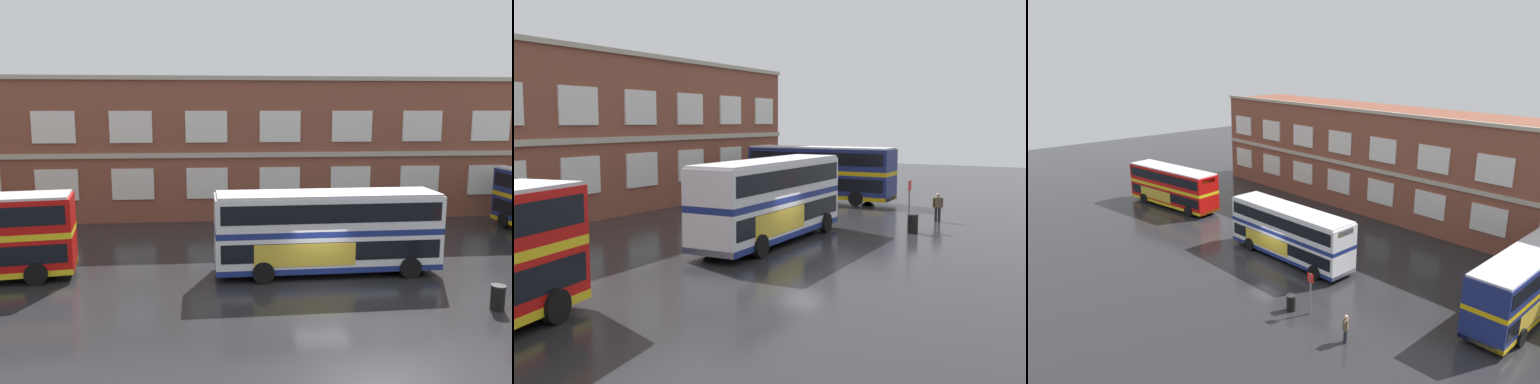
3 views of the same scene
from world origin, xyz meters
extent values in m
plane|color=#232326|center=(0.00, 2.00, 0.00)|extent=(120.00, 120.00, 0.00)
cube|color=brown|center=(-0.11, 18.00, 5.01)|extent=(46.94, 8.00, 10.02)
cube|color=#B2A893|center=(-0.11, 13.92, 4.81)|extent=(46.94, 0.16, 0.36)
cube|color=#B2A893|center=(-0.11, 13.95, 10.17)|extent=(46.94, 0.28, 0.30)
cube|color=silver|center=(-20.97, 13.94, 2.81)|extent=(2.92, 0.12, 2.21)
cube|color=silver|center=(-15.76, 13.94, 2.81)|extent=(2.92, 0.12, 2.21)
cube|color=silver|center=(-10.54, 13.94, 2.81)|extent=(2.92, 0.12, 2.21)
cube|color=silver|center=(-5.33, 13.94, 2.81)|extent=(2.92, 0.12, 2.21)
cube|color=silver|center=(-0.11, 13.94, 2.81)|extent=(2.92, 0.12, 2.21)
cube|color=silver|center=(5.10, 13.94, 2.81)|extent=(2.92, 0.12, 2.21)
cube|color=silver|center=(10.32, 13.94, 2.81)|extent=(2.92, 0.12, 2.21)
cube|color=silver|center=(-20.97, 13.94, 6.82)|extent=(2.92, 0.12, 2.21)
cube|color=silver|center=(-15.76, 13.94, 6.82)|extent=(2.92, 0.12, 2.21)
cube|color=silver|center=(-10.54, 13.94, 6.82)|extent=(2.92, 0.12, 2.21)
cube|color=silver|center=(-5.33, 13.94, 6.82)|extent=(2.92, 0.12, 2.21)
cube|color=silver|center=(-0.11, 13.94, 6.82)|extent=(2.92, 0.12, 2.21)
cube|color=silver|center=(5.10, 13.94, 6.82)|extent=(2.92, 0.12, 2.21)
cube|color=silver|center=(10.32, 13.94, 6.82)|extent=(2.92, 0.12, 2.21)
cube|color=red|center=(-17.20, 1.76, 1.23)|extent=(11.26, 4.26, 1.75)
cube|color=black|center=(-17.20, 1.76, 1.44)|extent=(10.84, 4.23, 0.90)
cube|color=yellow|center=(-17.20, 1.76, 2.25)|extent=(11.26, 4.26, 0.30)
cube|color=red|center=(-17.20, 1.76, 3.17)|extent=(11.26, 4.26, 1.55)
cube|color=black|center=(-17.20, 1.76, 3.25)|extent=(10.84, 4.23, 0.90)
cube|color=yellow|center=(-17.20, 1.76, 0.49)|extent=(11.27, 4.28, 0.28)
cube|color=silver|center=(-17.20, 1.76, 4.01)|extent=(11.03, 4.12, 0.12)
cube|color=gold|center=(-18.30, 0.28, 1.31)|extent=(4.78, 0.80, 1.10)
cube|color=yellow|center=(-11.80, 2.63, 3.60)|extent=(0.32, 1.65, 0.40)
cylinder|color=black|center=(-13.20, 1.11, 0.52)|extent=(1.08, 0.48, 1.04)
cylinder|color=black|center=(-13.60, 3.63, 0.52)|extent=(1.08, 0.48, 1.04)
cylinder|color=black|center=(-20.26, -0.02, 0.52)|extent=(1.08, 0.48, 1.04)
cylinder|color=black|center=(-20.66, 2.50, 0.52)|extent=(1.08, 0.48, 1.04)
cube|color=silver|center=(0.60, 1.74, 1.23)|extent=(11.06, 2.80, 1.75)
cube|color=black|center=(0.60, 1.74, 1.44)|extent=(10.62, 2.83, 0.90)
cube|color=navy|center=(0.60, 1.74, 2.25)|extent=(11.06, 2.80, 0.30)
cube|color=silver|center=(0.60, 1.74, 3.17)|extent=(11.06, 2.80, 1.55)
cube|color=black|center=(0.60, 1.74, 3.25)|extent=(10.62, 2.83, 0.90)
cube|color=navy|center=(0.60, 1.74, 0.49)|extent=(11.06, 2.82, 0.28)
cube|color=silver|center=(0.60, 1.74, 4.01)|extent=(10.83, 2.69, 0.12)
cube|color=gold|center=(-0.70, 0.42, 1.31)|extent=(4.84, 0.14, 1.10)
cube|color=yellow|center=(6.06, 1.87, 3.60)|extent=(0.10, 1.66, 0.40)
cylinder|color=black|center=(4.47, 0.56, 0.52)|extent=(1.05, 0.34, 1.04)
cylinder|color=black|center=(4.42, 3.11, 0.52)|extent=(1.05, 0.34, 1.04)
cylinder|color=black|center=(-2.67, 0.39, 0.52)|extent=(1.05, 0.34, 1.04)
cylinder|color=black|center=(-2.73, 2.94, 0.52)|extent=(1.05, 0.34, 1.04)
cube|color=navy|center=(16.27, 6.43, 1.23)|extent=(2.82, 11.06, 1.75)
cube|color=black|center=(16.27, 6.43, 1.44)|extent=(2.85, 10.62, 0.90)
cube|color=gold|center=(16.27, 6.43, 2.25)|extent=(2.82, 11.06, 0.30)
cube|color=navy|center=(16.27, 6.43, 3.17)|extent=(2.82, 11.06, 1.55)
cube|color=black|center=(16.27, 6.43, 3.25)|extent=(2.85, 10.62, 0.90)
cube|color=gold|center=(16.27, 6.43, 0.49)|extent=(2.84, 11.06, 0.28)
cube|color=silver|center=(16.27, 6.43, 4.01)|extent=(2.71, 10.84, 0.12)
cube|color=gold|center=(17.59, 5.14, 1.31)|extent=(0.15, 4.84, 1.10)
cylinder|color=black|center=(14.90, 10.25, 0.52)|extent=(0.35, 1.05, 1.04)
cylinder|color=black|center=(17.62, 3.16, 0.52)|extent=(0.35, 1.05, 1.04)
cylinder|color=black|center=(15.07, 3.10, 0.52)|extent=(0.35, 1.05, 1.04)
cylinder|color=black|center=(11.01, -3.63, 0.42)|extent=(0.22, 0.22, 0.85)
cylinder|color=black|center=(11.11, -3.81, 0.42)|extent=(0.22, 0.22, 0.85)
cube|color=brown|center=(11.06, -3.72, 1.15)|extent=(0.40, 0.47, 0.60)
cylinder|color=brown|center=(10.94, -3.49, 1.12)|extent=(0.15, 0.15, 0.57)
cylinder|color=brown|center=(11.18, -3.95, 1.12)|extent=(0.15, 0.15, 0.57)
sphere|color=tan|center=(11.06, -3.72, 1.59)|extent=(0.22, 0.22, 0.22)
cylinder|color=slate|center=(7.63, -3.02, 1.35)|extent=(0.10, 0.10, 2.70)
cube|color=red|center=(7.63, -3.04, 2.42)|extent=(0.44, 0.04, 0.56)
cylinder|color=black|center=(6.52, -3.59, 0.47)|extent=(0.56, 0.56, 0.95)
cylinder|color=black|center=(6.52, -3.59, 0.99)|extent=(0.60, 0.60, 0.08)
camera|label=1|loc=(-5.04, -22.67, 8.15)|focal=36.24mm
camera|label=2|loc=(-25.22, -13.02, 5.89)|focal=43.07mm
camera|label=3|loc=(26.11, -21.80, 15.37)|focal=33.90mm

